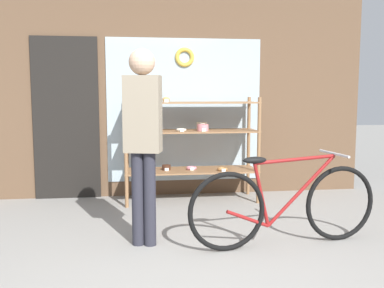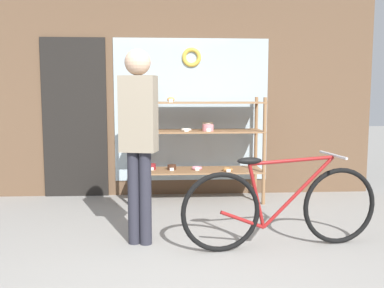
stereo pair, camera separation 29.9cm
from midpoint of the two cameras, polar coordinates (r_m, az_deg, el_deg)
The scene contains 4 objects.
storefront_facade at distance 5.81m, azimuth -4.90°, elevation 12.24°, with size 5.35×0.13×3.98m.
display_case at distance 5.43m, azimuth -2.03°, elevation 1.06°, with size 1.68×0.53×1.37m.
bicycle at distance 3.94m, azimuth 10.15°, elevation -7.99°, with size 1.81×0.46×0.84m.
pedestrian at distance 3.82m, azimuth -8.81°, elevation 1.83°, with size 0.35×0.25×1.76m.
Camera 1 is at (-0.45, -2.82, 1.36)m, focal length 40.00 mm.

